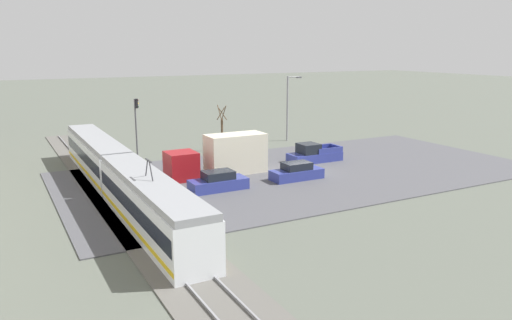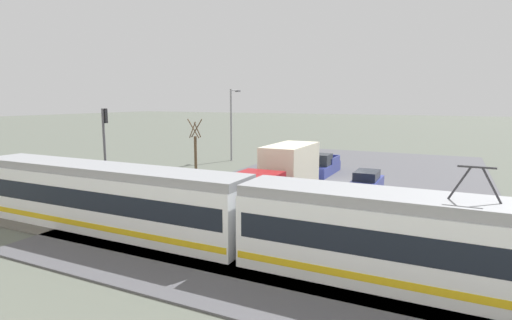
# 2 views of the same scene
# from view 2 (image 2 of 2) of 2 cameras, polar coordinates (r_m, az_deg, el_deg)

# --- Properties ---
(ground_plane) EXTENTS (320.00, 320.00, 0.00)m
(ground_plane) POSITION_cam_2_polar(r_m,az_deg,el_deg) (32.00, 12.71, -3.39)
(ground_plane) COLOR #565B51
(road_surface) EXTENTS (20.96, 41.87, 0.08)m
(road_surface) POSITION_cam_2_polar(r_m,az_deg,el_deg) (31.99, 12.71, -3.32)
(road_surface) COLOR #4C4C51
(road_surface) RESTS_ON ground
(rail_bed) EXTENTS (60.76, 4.40, 0.22)m
(rail_bed) POSITION_cam_2_polar(r_m,az_deg,el_deg) (17.12, -0.46, -13.57)
(rail_bed) COLOR #5B5954
(rail_bed) RESTS_ON ground
(light_rail_tram) EXTENTS (32.30, 2.63, 4.35)m
(light_rail_tram) POSITION_cam_2_polar(r_m,az_deg,el_deg) (16.70, -1.27, -8.34)
(light_rail_tram) COLOR white
(light_rail_tram) RESTS_ON ground
(box_truck) EXTENTS (2.48, 8.88, 3.46)m
(box_truck) POSITION_cam_2_polar(r_m,az_deg,el_deg) (26.04, 3.92, -2.14)
(box_truck) COLOR maroon
(box_truck) RESTS_ON ground
(pickup_truck) EXTENTS (2.07, 5.35, 1.84)m
(pickup_truck) POSITION_cam_2_polar(r_m,az_deg,el_deg) (35.52, 9.29, -0.85)
(pickup_truck) COLOR navy
(pickup_truck) RESTS_ON ground
(sedan_car_0) EXTENTS (1.79, 4.49, 1.45)m
(sedan_car_0) POSITION_cam_2_polar(r_m,az_deg,el_deg) (29.53, 15.50, -3.14)
(sedan_car_0) COLOR navy
(sedan_car_0) RESTS_ON ground
(sedan_car_1) EXTENTS (1.85, 4.53, 1.51)m
(sedan_car_1) POSITION_cam_2_polar(r_m,az_deg,el_deg) (22.73, 11.84, -6.41)
(sedan_car_1) COLOR navy
(sedan_car_1) RESTS_ON ground
(traffic_light_pole) EXTENTS (0.28, 0.47, 5.96)m
(traffic_light_pole) POSITION_cam_2_polar(r_m,az_deg,el_deg) (28.09, -20.77, 2.51)
(traffic_light_pole) COLOR #47474C
(traffic_light_pole) RESTS_ON ground
(street_tree) EXTENTS (1.17, 0.97, 4.95)m
(street_tree) POSITION_cam_2_polar(r_m,az_deg,el_deg) (34.48, -8.64, 1.36)
(street_tree) COLOR brown
(street_tree) RESTS_ON ground
(street_lamp_near_crossing) EXTENTS (0.36, 1.95, 7.68)m
(street_lamp_near_crossing) POSITION_cam_2_polar(r_m,az_deg,el_deg) (43.33, -3.44, 5.81)
(street_lamp_near_crossing) COLOR gray
(street_lamp_near_crossing) RESTS_ON ground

